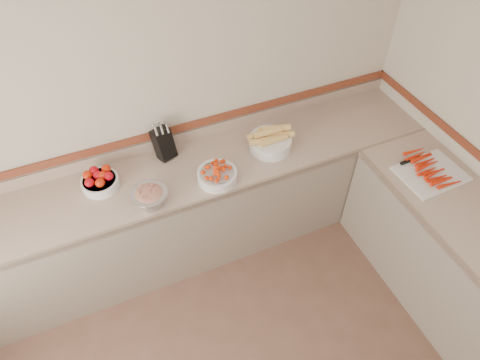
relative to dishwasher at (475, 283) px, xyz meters
name	(u,v)px	position (x,y,z in m)	size (l,w,h in m)	color
back_wall	(159,105)	(-1.69, 1.75, 0.87)	(4.00, 4.00, 0.00)	beige
counter_back	(184,212)	(-1.69, 1.43, 0.02)	(4.00, 0.65, 1.08)	tan
dishwasher	(475,283)	(0.00, 0.00, 0.00)	(0.63, 0.60, 0.84)	white
knife_block	(163,143)	(-1.72, 1.65, 0.60)	(0.17, 0.19, 0.31)	black
tomato_bowl	(100,180)	(-2.24, 1.53, 0.53)	(0.26, 0.26, 0.13)	white
cherry_tomato_bowl	(217,175)	(-1.45, 1.26, 0.52)	(0.29, 0.29, 0.16)	white
corn_bowl	(270,141)	(-0.96, 1.41, 0.54)	(0.36, 0.33, 0.19)	white
rhubarb_bowl	(150,197)	(-1.95, 1.22, 0.54)	(0.25, 0.25, 0.14)	#B2B2BA
cutting_board	(430,171)	(-0.01, 0.70, 0.49)	(0.48, 0.41, 0.07)	silver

